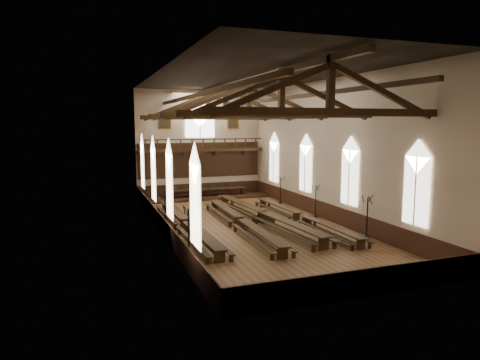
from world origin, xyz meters
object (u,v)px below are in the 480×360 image
at_px(candelabrum_left_mid, 165,218).
at_px(candelabrum_right_mid, 316,207).
at_px(refectory_row_c, 263,214).
at_px(high_table, 207,190).
at_px(refectory_row_a, 186,223).
at_px(dais, 207,197).
at_px(candelabrum_left_far, 152,202).
at_px(refectory_row_d, 302,217).
at_px(candelabrum_right_near, 367,225).
at_px(candelabrum_left_near, 189,244).
at_px(refectory_row_b, 241,221).
at_px(candelabrum_right_far, 280,195).

xyz_separation_m(candelabrum_left_mid, candelabrum_right_mid, (11.10, -0.07, -0.00)).
xyz_separation_m(refectory_row_c, high_table, (-1.08, 11.01, 0.18)).
bearing_deg(refectory_row_a, dais, 68.63).
bearing_deg(high_table, candelabrum_right_mid, -63.37).
relative_size(high_table, candelabrum_left_mid, 3.01).
bearing_deg(candelabrum_left_far, refectory_row_d, -38.90).
height_order(dais, candelabrum_left_mid, candelabrum_left_mid).
height_order(candelabrum_right_near, candelabrum_right_mid, candelabrum_right_near).
relative_size(candelabrum_left_mid, candelabrum_right_near, 0.94).
bearing_deg(candelabrum_left_mid, candelabrum_left_far, 90.00).
bearing_deg(candelabrum_left_near, refectory_row_a, 78.48).
relative_size(refectory_row_c, high_table, 2.03).
bearing_deg(candelabrum_right_mid, refectory_row_b, -168.15).
bearing_deg(candelabrum_right_near, candelabrum_right_mid, 90.00).
relative_size(candelabrum_left_near, candelabrum_left_far, 1.07).
relative_size(candelabrum_left_far, candelabrum_right_near, 1.01).
bearing_deg(dais, high_table, 90.00).
relative_size(dais, candelabrum_right_far, 4.72).
bearing_deg(candelabrum_left_near, high_table, 71.90).
xyz_separation_m(refectory_row_d, candelabrum_left_mid, (-9.21, 1.51, 0.26)).
xyz_separation_m(candelabrum_right_mid, candelabrum_right_far, (0.00, 6.07, -0.02)).
distance_m(refectory_row_c, candelabrum_left_mid, 6.81).
distance_m(refectory_row_d, candelabrum_right_near, 5.08).
xyz_separation_m(candelabrum_left_near, candelabrum_right_near, (11.10, 0.61, -0.06)).
bearing_deg(refectory_row_c, refectory_row_d, -25.90).
height_order(refectory_row_c, high_table, high_table).
bearing_deg(candelabrum_right_mid, dais, 116.63).
height_order(refectory_row_b, candelabrum_right_far, candelabrum_right_far).
height_order(candelabrum_left_far, candelabrum_right_near, candelabrum_left_far).
distance_m(candelabrum_left_mid, candelabrum_right_near, 12.72).
xyz_separation_m(high_table, candelabrum_right_near, (5.38, -16.88, 0.02)).
bearing_deg(candelabrum_right_mid, candelabrum_left_far, 151.67).
bearing_deg(candelabrum_left_far, candelabrum_right_far, 0.46).
xyz_separation_m(refectory_row_c, candelabrum_right_far, (4.30, 6.35, 0.13)).
bearing_deg(dais, refectory_row_c, -84.38).
relative_size(refectory_row_c, dais, 1.33).
bearing_deg(candelabrum_left_far, dais, 39.72).
bearing_deg(refectory_row_a, candelabrum_right_mid, 4.33).
bearing_deg(refectory_row_c, candelabrum_right_near, -53.79).
bearing_deg(refectory_row_d, candelabrum_left_mid, 170.67).
height_order(candelabrum_left_far, candelabrum_right_far, candelabrum_left_far).
xyz_separation_m(candelabrum_left_near, candelabrum_left_far, (0.00, 12.75, -0.06)).
bearing_deg(refectory_row_a, refectory_row_c, 4.84).
xyz_separation_m(refectory_row_c, candelabrum_left_near, (-6.80, -6.49, 0.27)).
xyz_separation_m(dais, candelabrum_left_near, (-5.72, -17.50, 0.77)).
bearing_deg(candelabrum_left_mid, candelabrum_right_far, 28.42).
bearing_deg(candelabrum_right_far, candelabrum_left_near, -130.85).
height_order(candelabrum_left_near, candelabrum_right_far, candelabrum_left_near).
bearing_deg(candelabrum_right_far, refectory_row_a, -145.36).
xyz_separation_m(refectory_row_d, candelabrum_left_near, (-9.21, -5.32, 0.37)).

